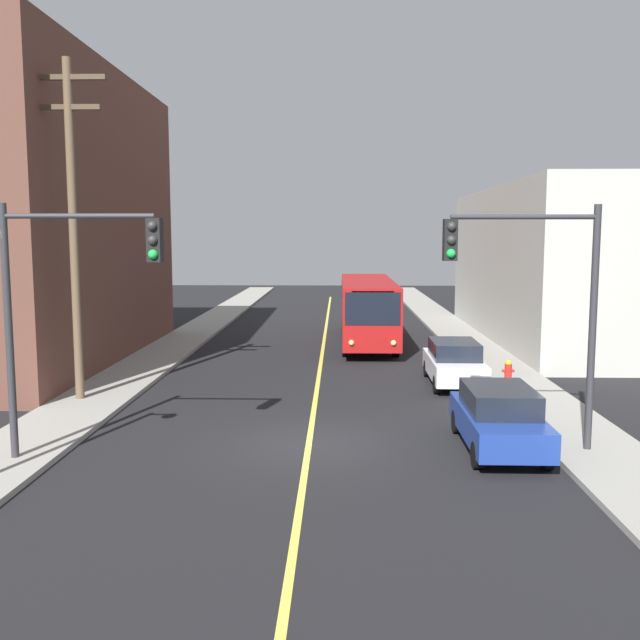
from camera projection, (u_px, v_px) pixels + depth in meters
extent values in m
plane|color=black|center=(309.00, 444.00, 18.39)|extent=(120.00, 120.00, 0.00)
cube|color=gray|center=(141.00, 369.00, 28.51)|extent=(2.50, 90.00, 0.15)
cube|color=gray|center=(501.00, 370.00, 28.11)|extent=(2.50, 90.00, 0.15)
cube|color=#D8CC4C|center=(323.00, 351.00, 33.28)|extent=(0.16, 60.00, 0.01)
cube|color=brown|center=(5.00, 218.00, 30.08)|extent=(10.00, 17.81, 12.35)
cube|color=black|center=(124.00, 324.00, 30.48)|extent=(0.06, 12.47, 1.30)
cube|color=black|center=(121.00, 250.00, 30.10)|extent=(0.06, 12.47, 1.30)
cube|color=black|center=(119.00, 174.00, 29.73)|extent=(0.06, 12.47, 1.30)
cube|color=#B2B2A8|center=(604.00, 265.00, 36.49)|extent=(12.00, 20.19, 7.88)
cube|color=black|center=(487.00, 309.00, 36.93)|extent=(0.06, 14.13, 1.30)
cube|color=black|center=(489.00, 248.00, 36.55)|extent=(0.06, 14.13, 1.30)
cube|color=maroon|center=(367.00, 307.00, 35.73)|extent=(2.55, 12.00, 2.75)
cube|color=black|center=(373.00, 309.00, 29.73)|extent=(2.35, 0.08, 1.40)
cube|color=black|center=(363.00, 286.00, 41.59)|extent=(2.30, 0.08, 1.10)
cube|color=black|center=(342.00, 297.00, 35.70)|extent=(0.06, 10.20, 1.10)
cube|color=black|center=(392.00, 297.00, 35.63)|extent=(0.06, 10.20, 1.10)
cube|color=orange|center=(373.00, 295.00, 29.67)|extent=(1.79, 0.06, 0.30)
sphere|color=#F9D872|center=(351.00, 343.00, 29.89)|extent=(0.24, 0.24, 0.24)
sphere|color=#F9D872|center=(394.00, 343.00, 29.84)|extent=(0.24, 0.24, 0.24)
cylinder|color=black|center=(346.00, 346.00, 31.75)|extent=(0.30, 1.00, 1.00)
cylinder|color=black|center=(396.00, 346.00, 31.68)|extent=(0.30, 1.00, 1.00)
cylinder|color=black|center=(344.00, 324.00, 39.39)|extent=(0.30, 1.00, 1.00)
cylinder|color=black|center=(385.00, 325.00, 39.33)|extent=(0.30, 1.00, 1.00)
cube|color=navy|center=(498.00, 424.00, 17.82)|extent=(1.83, 4.41, 0.70)
cube|color=black|center=(499.00, 399.00, 17.74)|extent=(1.64, 2.47, 0.60)
cylinder|color=black|center=(477.00, 455.00, 16.40)|extent=(0.22, 0.64, 0.64)
cylinder|color=black|center=(547.00, 456.00, 16.35)|extent=(0.22, 0.64, 0.64)
cylinder|color=black|center=(457.00, 422.00, 19.38)|extent=(0.22, 0.64, 0.64)
cylinder|color=black|center=(516.00, 422.00, 19.32)|extent=(0.22, 0.64, 0.64)
cube|color=silver|center=(454.00, 367.00, 25.64)|extent=(1.85, 4.42, 0.70)
cube|color=black|center=(454.00, 349.00, 25.57)|extent=(1.65, 2.48, 0.60)
cylinder|color=black|center=(437.00, 385.00, 24.23)|extent=(0.23, 0.64, 0.64)
cylinder|color=black|center=(484.00, 385.00, 24.16)|extent=(0.23, 0.64, 0.64)
cylinder|color=black|center=(427.00, 368.00, 27.20)|extent=(0.23, 0.64, 0.64)
cylinder|color=black|center=(469.00, 369.00, 27.14)|extent=(0.23, 0.64, 0.64)
cylinder|color=brown|center=(74.00, 232.00, 22.31)|extent=(0.28, 0.28, 10.72)
cube|color=#4C3D2D|center=(67.00, 77.00, 21.75)|extent=(2.40, 0.16, 0.16)
cube|color=#4C3D2D|center=(68.00, 107.00, 21.86)|extent=(2.00, 0.16, 0.16)
cylinder|color=#2D2D33|center=(9.00, 333.00, 16.49)|extent=(0.18, 0.18, 6.00)
cylinder|color=#2D2D33|center=(78.00, 216.00, 16.12)|extent=(3.50, 0.12, 0.12)
cube|color=black|center=(155.00, 240.00, 16.14)|extent=(0.32, 0.36, 1.00)
sphere|color=#2D2D2D|center=(152.00, 226.00, 15.91)|extent=(0.22, 0.22, 0.22)
sphere|color=#2D2D2D|center=(153.00, 240.00, 15.95)|extent=(0.22, 0.22, 0.22)
sphere|color=green|center=(153.00, 254.00, 15.99)|extent=(0.22, 0.22, 0.22)
cylinder|color=#2D2D33|center=(593.00, 329.00, 17.14)|extent=(0.18, 0.18, 6.00)
cylinder|color=#2D2D33|center=(524.00, 217.00, 16.87)|extent=(3.50, 0.12, 0.12)
cube|color=black|center=(450.00, 240.00, 16.99)|extent=(0.32, 0.36, 1.00)
sphere|color=#2D2D2D|center=(452.00, 227.00, 16.76)|extent=(0.22, 0.22, 0.22)
sphere|color=#2D2D2D|center=(451.00, 240.00, 16.80)|extent=(0.22, 0.22, 0.22)
sphere|color=green|center=(451.00, 253.00, 16.84)|extent=(0.22, 0.22, 0.22)
cylinder|color=red|center=(508.00, 374.00, 25.26)|extent=(0.26, 0.26, 0.70)
sphere|color=gold|center=(508.00, 363.00, 25.22)|extent=(0.24, 0.24, 0.24)
cylinder|color=red|center=(504.00, 371.00, 25.26)|extent=(0.12, 0.10, 0.10)
cylinder|color=red|center=(513.00, 371.00, 25.25)|extent=(0.12, 0.10, 0.10)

